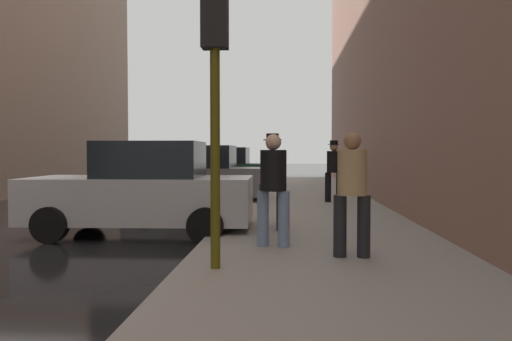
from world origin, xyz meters
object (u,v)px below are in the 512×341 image
traffic_light (215,56)px  pedestrian_with_fedora (334,168)px  fire_hydrant (257,186)px  pedestrian_in_tan_coat (352,188)px  parked_silver_sedan (143,191)px  parked_dark_green_sedan (222,170)px  parked_gray_coupe (198,176)px  pedestrian_in_jeans (273,184)px  pedestrian_with_beanie (272,177)px

traffic_light → pedestrian_with_fedora: (2.24, 8.37, -1.62)m
fire_hydrant → traffic_light: 10.12m
pedestrian_in_tan_coat → fire_hydrant: bearing=101.3°
parked_silver_sedan → parked_dark_green_sedan: (-0.00, 11.71, 0.00)m
parked_silver_sedan → traffic_light: size_ratio=1.18×
parked_gray_coupe → parked_dark_green_sedan: (0.00, 5.84, 0.00)m
pedestrian_in_tan_coat → pedestrian_in_jeans: (-1.09, 0.72, 0.00)m
parked_dark_green_sedan → pedestrian_in_tan_coat: size_ratio=2.49×
traffic_light → pedestrian_with_beanie: 3.48m
parked_silver_sedan → pedestrian_with_beanie: size_ratio=2.38×
traffic_light → pedestrian_with_beanie: size_ratio=2.03×
parked_gray_coupe → pedestrian_with_beanie: 6.61m
pedestrian_with_beanie → parked_dark_green_sedan: bearing=101.7°
parked_silver_sedan → pedestrian_with_beanie: bearing=-5.7°
parked_dark_green_sedan → pedestrian_in_tan_coat: 14.68m
traffic_light → pedestrian_in_tan_coat: size_ratio=2.11×
parked_dark_green_sedan → pedestrian_with_beanie: pedestrian_with_beanie is taller
pedestrian_in_jeans → pedestrian_with_fedora: (1.56, 6.90, 0.03)m
parked_gray_coupe → pedestrian_in_tan_coat: (3.62, -8.39, 0.26)m
parked_dark_green_sedan → pedestrian_in_jeans: pedestrian_in_jeans is taller
parked_gray_coupe → pedestrian_with_fedora: pedestrian_with_fedora is taller
pedestrian_in_jeans → pedestrian_with_fedora: pedestrian_with_fedora is taller
pedestrian_in_jeans → parked_silver_sedan: bearing=144.6°
pedestrian_in_tan_coat → pedestrian_with_beanie: (-1.15, 2.27, 0.03)m
parked_silver_sedan → pedestrian_in_tan_coat: bearing=-34.7°
parked_dark_green_sedan → pedestrian_in_jeans: bearing=-79.4°
traffic_light → pedestrian_with_beanie: traffic_light is taller
parked_silver_sedan → parked_gray_coupe: size_ratio=0.99×
fire_hydrant → pedestrian_with_beanie: bearing=-84.4°
pedestrian_in_tan_coat → pedestrian_with_beanie: pedestrian_with_beanie is taller
pedestrian_with_beanie → parked_gray_coupe: bearing=112.0°
parked_dark_green_sedan → pedestrian_with_fedora: pedestrian_with_fedora is taller
parked_silver_sedan → parked_gray_coupe: 5.87m
parked_dark_green_sedan → parked_silver_sedan: bearing=-90.0°
pedestrian_in_jeans → traffic_light: bearing=-114.8°
parked_dark_green_sedan → pedestrian_with_beanie: 12.21m
pedestrian_in_tan_coat → pedestrian_with_beanie: bearing=116.9°
parked_silver_sedan → pedestrian_in_jeans: bearing=-35.4°
fire_hydrant → pedestrian_in_jeans: pedestrian_in_jeans is taller
fire_hydrant → traffic_light: (0.05, -9.86, 2.26)m
parked_dark_green_sedan → fire_hydrant: size_ratio=6.04×
parked_silver_sedan → pedestrian_in_tan_coat: (3.62, -2.51, 0.26)m
parked_gray_coupe → pedestrian_with_fedora: 4.18m
parked_dark_green_sedan → pedestrian_with_beanie: (2.48, -11.96, 0.29)m
parked_gray_coupe → traffic_light: traffic_light is taller
pedestrian_in_tan_coat → pedestrian_in_jeans: size_ratio=1.00×
parked_gray_coupe → traffic_light: bearing=-78.5°
traffic_light → parked_dark_green_sedan: bearing=97.1°
parked_gray_coupe → fire_hydrant: size_ratio=6.05×
parked_dark_green_sedan → pedestrian_in_jeans: 13.74m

